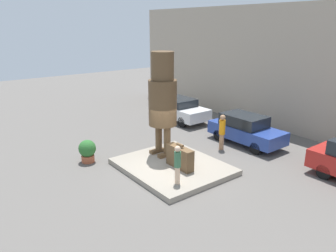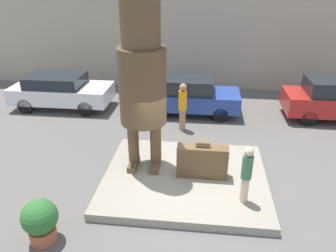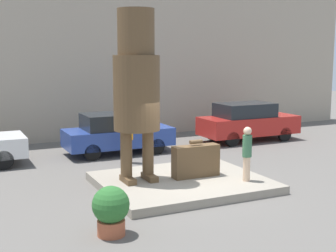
{
  "view_description": "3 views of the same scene",
  "coord_description": "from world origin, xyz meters",
  "px_view_note": "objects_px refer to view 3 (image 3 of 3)",
  "views": [
    {
      "loc": [
        10.42,
        -8.28,
        6.16
      ],
      "look_at": [
        -0.66,
        0.26,
        1.79
      ],
      "focal_mm": 35.0,
      "sensor_mm": 36.0,
      "label": 1
    },
    {
      "loc": [
        0.41,
        -7.89,
        5.55
      ],
      "look_at": [
        -0.52,
        0.2,
        1.67
      ],
      "focal_mm": 35.0,
      "sensor_mm": 36.0,
      "label": 2
    },
    {
      "loc": [
        -5.98,
        -11.69,
        3.82
      ],
      "look_at": [
        -0.54,
        -0.19,
        1.84
      ],
      "focal_mm": 50.0,
      "sensor_mm": 36.0,
      "label": 3
    }
  ],
  "objects_px": {
    "planter_pot": "(111,209)",
    "statue_figure": "(136,82)",
    "giant_suitcase": "(196,161)",
    "tourist": "(247,151)",
    "parked_car_blue": "(117,133)",
    "parked_car_red": "(248,121)",
    "worker_hivis": "(129,135)"
  },
  "relations": [
    {
      "from": "giant_suitcase",
      "to": "planter_pot",
      "type": "relative_size",
      "value": 1.32
    },
    {
      "from": "tourist",
      "to": "parked_car_red",
      "type": "bearing_deg",
      "value": 54.91
    },
    {
      "from": "giant_suitcase",
      "to": "planter_pot",
      "type": "bearing_deg",
      "value": -142.7
    },
    {
      "from": "giant_suitcase",
      "to": "tourist",
      "type": "height_order",
      "value": "tourist"
    },
    {
      "from": "statue_figure",
      "to": "worker_hivis",
      "type": "xyz_separation_m",
      "value": [
        0.89,
        3.07,
        -2.03
      ]
    },
    {
      "from": "giant_suitcase",
      "to": "tourist",
      "type": "relative_size",
      "value": 0.91
    },
    {
      "from": "statue_figure",
      "to": "planter_pot",
      "type": "distance_m",
      "value": 4.29
    },
    {
      "from": "parked_car_red",
      "to": "worker_hivis",
      "type": "bearing_deg",
      "value": -164.66
    },
    {
      "from": "statue_figure",
      "to": "tourist",
      "type": "relative_size",
      "value": 3.08
    },
    {
      "from": "giant_suitcase",
      "to": "worker_hivis",
      "type": "height_order",
      "value": "worker_hivis"
    },
    {
      "from": "giant_suitcase",
      "to": "parked_car_blue",
      "type": "distance_m",
      "value": 5.14
    },
    {
      "from": "statue_figure",
      "to": "parked_car_blue",
      "type": "distance_m",
      "value": 5.33
    },
    {
      "from": "tourist",
      "to": "parked_car_blue",
      "type": "relative_size",
      "value": 0.38
    },
    {
      "from": "tourist",
      "to": "parked_car_red",
      "type": "relative_size",
      "value": 0.35
    },
    {
      "from": "giant_suitcase",
      "to": "planter_pot",
      "type": "height_order",
      "value": "giant_suitcase"
    },
    {
      "from": "parked_car_blue",
      "to": "planter_pot",
      "type": "bearing_deg",
      "value": -110.06
    },
    {
      "from": "statue_figure",
      "to": "tourist",
      "type": "xyz_separation_m",
      "value": [
        2.78,
        -1.38,
        -1.95
      ]
    },
    {
      "from": "statue_figure",
      "to": "parked_car_red",
      "type": "distance_m",
      "value": 8.82
    },
    {
      "from": "parked_car_red",
      "to": "planter_pot",
      "type": "relative_size",
      "value": 4.08
    },
    {
      "from": "planter_pot",
      "to": "statue_figure",
      "type": "bearing_deg",
      "value": 59.23
    },
    {
      "from": "statue_figure",
      "to": "planter_pot",
      "type": "height_order",
      "value": "statue_figure"
    },
    {
      "from": "statue_figure",
      "to": "giant_suitcase",
      "type": "bearing_deg",
      "value": -11.87
    },
    {
      "from": "parked_car_red",
      "to": "planter_pot",
      "type": "xyz_separation_m",
      "value": [
        -8.9,
        -7.79,
        -0.29
      ]
    },
    {
      "from": "statue_figure",
      "to": "worker_hivis",
      "type": "height_order",
      "value": "statue_figure"
    },
    {
      "from": "parked_car_blue",
      "to": "worker_hivis",
      "type": "xyz_separation_m",
      "value": [
        -0.14,
        -1.67,
        0.2
      ]
    },
    {
      "from": "giant_suitcase",
      "to": "parked_car_red",
      "type": "height_order",
      "value": "parked_car_red"
    },
    {
      "from": "statue_figure",
      "to": "giant_suitcase",
      "type": "height_order",
      "value": "statue_figure"
    },
    {
      "from": "statue_figure",
      "to": "parked_car_blue",
      "type": "height_order",
      "value": "statue_figure"
    },
    {
      "from": "parked_car_red",
      "to": "giant_suitcase",
      "type": "bearing_deg",
      "value": -136.49
    },
    {
      "from": "tourist",
      "to": "parked_car_blue",
      "type": "distance_m",
      "value": 6.36
    },
    {
      "from": "worker_hivis",
      "to": "giant_suitcase",
      "type": "bearing_deg",
      "value": -76.76
    },
    {
      "from": "statue_figure",
      "to": "worker_hivis",
      "type": "distance_m",
      "value": 3.78
    }
  ]
}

